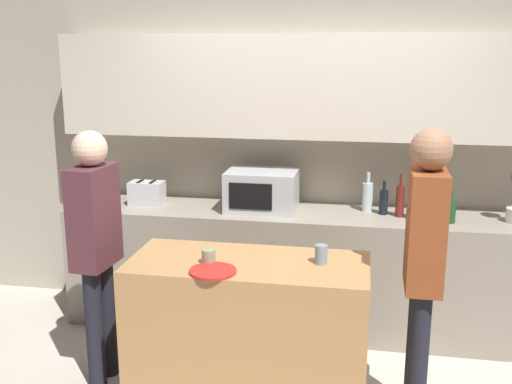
{
  "coord_description": "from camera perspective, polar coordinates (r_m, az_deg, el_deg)",
  "views": [
    {
      "loc": [
        0.41,
        -2.88,
        2.1
      ],
      "look_at": [
        -0.22,
        0.55,
        1.26
      ],
      "focal_mm": 42.0,
      "sensor_mm": 36.0,
      "label": 1
    }
  ],
  "objects": [
    {
      "name": "person_left",
      "position": [
        3.37,
        15.7,
        -5.72
      ],
      "size": [
        0.22,
        0.34,
        1.7
      ],
      "rotation": [
        0.0,
        0.0,
        1.56
      ],
      "color": "black",
      "rests_on": "ground_plane"
    },
    {
      "name": "bottle_0",
      "position": [
        4.51,
        10.57,
        -0.41
      ],
      "size": [
        0.08,
        0.08,
        0.3
      ],
      "color": "silver",
      "rests_on": "back_counter"
    },
    {
      "name": "cup_0",
      "position": [
        3.42,
        6.23,
        -5.93
      ],
      "size": [
        0.07,
        0.07,
        0.11
      ],
      "color": "gray",
      "rests_on": "kitchen_island"
    },
    {
      "name": "back_counter",
      "position": [
        4.6,
        4.57,
        -7.39
      ],
      "size": [
        3.6,
        0.62,
        0.91
      ],
      "color": "gray",
      "rests_on": "ground_plane"
    },
    {
      "name": "cup_1",
      "position": [
        3.42,
        -4.54,
        -6.14
      ],
      "size": [
        0.08,
        0.08,
        0.08
      ],
      "color": "gray",
      "rests_on": "kitchen_island"
    },
    {
      "name": "kitchen_island",
      "position": [
        3.64,
        -0.73,
        -13.33
      ],
      "size": [
        1.38,
        0.61,
        0.91
      ],
      "color": "#B27F4C",
      "rests_on": "ground_plane"
    },
    {
      "name": "person_center",
      "position": [
        3.81,
        -15.05,
        -4.24
      ],
      "size": [
        0.22,
        0.35,
        1.63
      ],
      "rotation": [
        0.0,
        0.0,
        -1.65
      ],
      "color": "black",
      "rests_on": "ground_plane"
    },
    {
      "name": "microwave",
      "position": [
        4.45,
        0.56,
        0.14
      ],
      "size": [
        0.52,
        0.39,
        0.3
      ],
      "color": "#B7BABC",
      "rests_on": "back_counter"
    },
    {
      "name": "bottle_5",
      "position": [
        4.36,
        18.0,
        -1.66
      ],
      "size": [
        0.08,
        0.08,
        0.23
      ],
      "color": "#194723",
      "rests_on": "back_counter"
    },
    {
      "name": "plate_on_island",
      "position": [
        3.3,
        -4.13,
        -7.52
      ],
      "size": [
        0.26,
        0.26,
        0.01
      ],
      "color": "red",
      "rests_on": "kitchen_island"
    },
    {
      "name": "bottle_4",
      "position": [
        4.45,
        16.15,
        -0.79
      ],
      "size": [
        0.06,
        0.06,
        0.32
      ],
      "color": "maroon",
      "rests_on": "back_counter"
    },
    {
      "name": "toaster",
      "position": [
        4.7,
        -10.36,
        -0.1
      ],
      "size": [
        0.26,
        0.16,
        0.18
      ],
      "color": "silver",
      "rests_on": "back_counter"
    },
    {
      "name": "bottle_1",
      "position": [
        4.45,
        12.05,
        -0.89
      ],
      "size": [
        0.06,
        0.06,
        0.25
      ],
      "color": "black",
      "rests_on": "back_counter"
    },
    {
      "name": "bottle_3",
      "position": [
        4.36,
        14.96,
        -1.02
      ],
      "size": [
        0.08,
        0.08,
        0.31
      ],
      "color": "silver",
      "rests_on": "back_counter"
    },
    {
      "name": "back_wall",
      "position": [
        4.6,
        5.18,
        6.51
      ],
      "size": [
        6.4,
        0.4,
        2.7
      ],
      "color": "#B2A893",
      "rests_on": "ground_plane"
    },
    {
      "name": "bottle_2",
      "position": [
        4.41,
        13.55,
        -0.77
      ],
      "size": [
        0.06,
        0.06,
        0.32
      ],
      "color": "maroon",
      "rests_on": "back_counter"
    }
  ]
}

